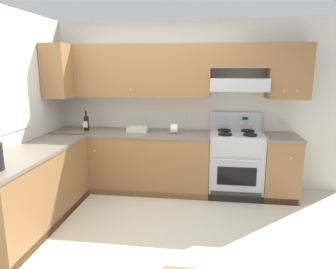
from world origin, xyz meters
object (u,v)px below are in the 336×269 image
(stove, at_px, (235,163))
(paper_towel_roll, at_px, (174,129))
(bowl, at_px, (138,130))
(wine_bottle, at_px, (86,122))

(stove, bearing_deg, paper_towel_roll, -178.50)
(stove, xyz_separation_m, bowl, (-1.46, 0.00, 0.46))
(bowl, bearing_deg, paper_towel_roll, -2.74)
(wine_bottle, xyz_separation_m, paper_towel_roll, (1.35, -0.01, -0.06))
(wine_bottle, relative_size, bowl, 1.09)
(stove, distance_m, wine_bottle, 2.32)
(stove, distance_m, paper_towel_roll, 1.03)
(stove, xyz_separation_m, wine_bottle, (-2.25, -0.02, 0.56))
(stove, relative_size, wine_bottle, 3.65)
(bowl, relative_size, paper_towel_roll, 2.28)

